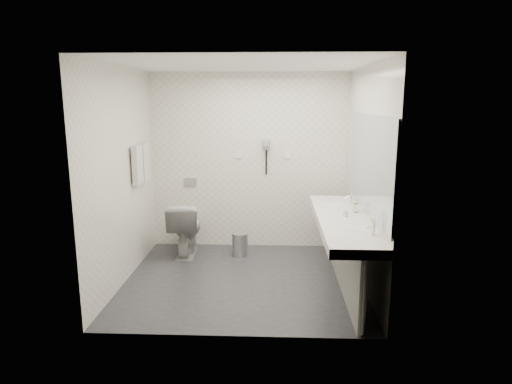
{
  "coord_description": "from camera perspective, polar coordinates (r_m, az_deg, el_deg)",
  "views": [
    {
      "loc": [
        0.36,
        -5.01,
        2.13
      ],
      "look_at": [
        0.15,
        0.15,
        1.05
      ],
      "focal_mm": 31.21,
      "sensor_mm": 36.0,
      "label": 1
    }
  ],
  "objects": [
    {
      "name": "dryer_cradle",
      "position": [
        6.31,
        1.34,
        6.09
      ],
      "size": [
        0.1,
        0.04,
        0.14
      ],
      "primitive_type": "cube",
      "color": "#99999E",
      "rests_on": "wall_back"
    },
    {
      "name": "vanity_panel",
      "position": [
        5.18,
        11.07,
        -8.22
      ],
      "size": [
        0.03,
        2.15,
        0.75
      ],
      "primitive_type": "cube",
      "color": "gray",
      "rests_on": "floor"
    },
    {
      "name": "soap_bottle_a",
      "position": [
        5.04,
        11.42,
        -2.61
      ],
      "size": [
        0.06,
        0.06,
        0.09
      ],
      "primitive_type": "imported",
      "rotation": [
        0.0,
        0.0,
        0.69
      ],
      "color": "silver",
      "rests_on": "vanity_counter"
    },
    {
      "name": "glass_left",
      "position": [
        5.26,
        12.69,
        -1.98
      ],
      "size": [
        0.06,
        0.06,
        0.1
      ],
      "primitive_type": "cylinder",
      "rotation": [
        0.0,
        0.0,
        -0.06
      ],
      "color": "silver",
      "rests_on": "vanity_counter"
    },
    {
      "name": "basin_near",
      "position": [
        4.42,
        12.23,
        -5.5
      ],
      "size": [
        0.4,
        0.31,
        0.05
      ],
      "primitive_type": "ellipsoid",
      "color": "white",
      "rests_on": "vanity_counter"
    },
    {
      "name": "switch_plate_a",
      "position": [
        6.37,
        -2.28,
        4.77
      ],
      "size": [
        0.09,
        0.02,
        0.09
      ],
      "primitive_type": "cube",
      "color": "white",
      "rests_on": "wall_back"
    },
    {
      "name": "wall_front",
      "position": [
        3.83,
        -3.14,
        -1.51
      ],
      "size": [
        2.8,
        0.0,
        2.8
      ],
      "primitive_type": "plane",
      "rotation": [
        -1.57,
        0.0,
        0.0
      ],
      "color": "white",
      "rests_on": "floor"
    },
    {
      "name": "vanity_post_near",
      "position": [
        4.24,
        13.61,
        -13.02
      ],
      "size": [
        0.06,
        0.06,
        0.75
      ],
      "primitive_type": "cylinder",
      "color": "silver",
      "rests_on": "floor"
    },
    {
      "name": "toilet",
      "position": [
        6.26,
        -9.02,
        -4.63
      ],
      "size": [
        0.44,
        0.75,
        0.75
      ],
      "primitive_type": "imported",
      "rotation": [
        0.0,
        0.0,
        3.17
      ],
      "color": "white",
      "rests_on": "floor"
    },
    {
      "name": "vanity_post_far",
      "position": [
        6.16,
        9.92,
        -4.91
      ],
      "size": [
        0.06,
        0.06,
        0.75
      ],
      "primitive_type": "cylinder",
      "color": "silver",
      "rests_on": "floor"
    },
    {
      "name": "bin_lid",
      "position": [
        6.15,
        -2.07,
        -5.36
      ],
      "size": [
        0.22,
        0.22,
        0.02
      ],
      "primitive_type": "cylinder",
      "color": "#B2B5BA",
      "rests_on": "pedal_bin"
    },
    {
      "name": "wall_left",
      "position": [
        5.38,
        -16.8,
        1.9
      ],
      "size": [
        0.0,
        2.6,
        2.6
      ],
      "primitive_type": "plane",
      "rotation": [
        1.57,
        0.0,
        1.57
      ],
      "color": "white",
      "rests_on": "floor"
    },
    {
      "name": "floor",
      "position": [
        5.46,
        -1.67,
        -11.17
      ],
      "size": [
        2.8,
        2.8,
        0.0
      ],
      "primitive_type": "plane",
      "color": "#2B2C31",
      "rests_on": "ground"
    },
    {
      "name": "mirror",
      "position": [
        4.96,
        14.25,
        3.57
      ],
      "size": [
        0.02,
        2.2,
        1.05
      ],
      "primitive_type": "cube",
      "color": "#B2BCC6",
      "rests_on": "wall_right"
    },
    {
      "name": "faucet_far",
      "position": [
        5.67,
        12.02,
        -0.71
      ],
      "size": [
        0.04,
        0.04,
        0.15
      ],
      "primitive_type": "cylinder",
      "color": "silver",
      "rests_on": "vanity_counter"
    },
    {
      "name": "dryer_cord",
      "position": [
        6.33,
        1.32,
        3.82
      ],
      "size": [
        0.02,
        0.02,
        0.35
      ],
      "primitive_type": "cylinder",
      "color": "black",
      "rests_on": "dryer_cradle"
    },
    {
      "name": "dryer_barrel",
      "position": [
        6.24,
        1.33,
        6.3
      ],
      "size": [
        0.08,
        0.14,
        0.08
      ],
      "primitive_type": "cylinder",
      "rotation": [
        1.57,
        0.0,
        0.0
      ],
      "color": "#99999E",
      "rests_on": "dryer_cradle"
    },
    {
      "name": "basin_far",
      "position": [
        5.66,
        10.04,
        -1.59
      ],
      "size": [
        0.4,
        0.31,
        0.05
      ],
      "primitive_type": "ellipsoid",
      "color": "white",
      "rests_on": "vanity_counter"
    },
    {
      "name": "towel_far",
      "position": [
        6.0,
        -14.17,
        3.8
      ],
      "size": [
        0.07,
        0.24,
        0.48
      ],
      "primitive_type": "cube",
      "color": "silver",
      "rests_on": "towel_rail"
    },
    {
      "name": "wall_back",
      "position": [
        6.38,
        -0.92,
        3.89
      ],
      "size": [
        2.8,
        0.0,
        2.8
      ],
      "primitive_type": "plane",
      "rotation": [
        1.57,
        0.0,
        0.0
      ],
      "color": "white",
      "rests_on": "floor"
    },
    {
      "name": "switch_plate_b",
      "position": [
        6.35,
        4.05,
        4.73
      ],
      "size": [
        0.09,
        0.02,
        0.09
      ],
      "primitive_type": "cube",
      "color": "white",
      "rests_on": "wall_back"
    },
    {
      "name": "wall_right",
      "position": [
        5.19,
        13.86,
        1.7
      ],
      "size": [
        0.0,
        2.6,
        2.6
      ],
      "primitive_type": "plane",
      "rotation": [
        1.57,
        0.0,
        -1.57
      ],
      "color": "white",
      "rests_on": "floor"
    },
    {
      "name": "pedal_bin",
      "position": [
        6.2,
        -2.06,
        -6.78
      ],
      "size": [
        0.28,
        0.28,
        0.31
      ],
      "primitive_type": "cylinder",
      "rotation": [
        0.0,
        0.0,
        0.35
      ],
      "color": "#B2B5BA",
      "rests_on": "floor"
    },
    {
      "name": "flush_plate",
      "position": [
        6.52,
        -8.4,
        1.26
      ],
      "size": [
        0.18,
        0.02,
        0.12
      ],
      "primitive_type": "cube",
      "color": "#B2B5BA",
      "rests_on": "wall_back"
    },
    {
      "name": "faucet_near",
      "position": [
        4.44,
        14.77,
        -4.36
      ],
      "size": [
        0.04,
        0.04,
        0.15
      ],
      "primitive_type": "cylinder",
      "color": "silver",
      "rests_on": "vanity_counter"
    },
    {
      "name": "towel_near",
      "position": [
        5.74,
        -14.95,
        3.4
      ],
      "size": [
        0.07,
        0.24,
        0.48
      ],
      "primitive_type": "cube",
      "color": "silver",
      "rests_on": "towel_rail"
    },
    {
      "name": "ceiling",
      "position": [
        5.04,
        -1.85,
        16.02
      ],
      "size": [
        2.8,
        2.8,
        0.0
      ],
      "primitive_type": "plane",
      "rotation": [
        3.14,
        0.0,
        0.0
      ],
      "color": "white",
      "rests_on": "wall_back"
    },
    {
      "name": "towel_rail",
      "position": [
        5.85,
        -14.76,
        5.73
      ],
      "size": [
        0.02,
        0.62,
        0.02
      ],
      "primitive_type": "cylinder",
      "rotation": [
        1.57,
        0.0,
        0.0
      ],
      "color": "silver",
      "rests_on": "wall_left"
    },
    {
      "name": "vanity_counter",
      "position": [
        5.05,
        10.98,
        -3.69
      ],
      "size": [
        0.55,
        2.2,
        0.1
      ],
      "primitive_type": "cube",
      "color": "white",
      "rests_on": "floor"
    }
  ]
}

